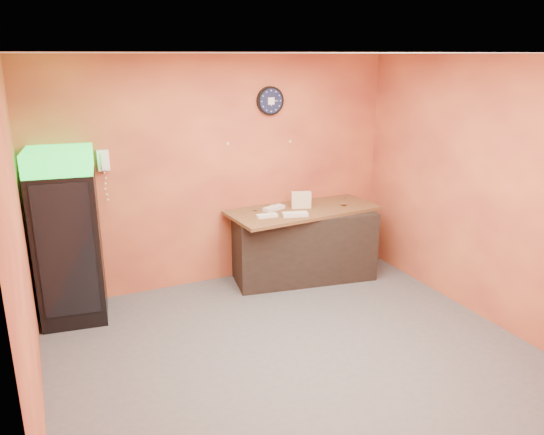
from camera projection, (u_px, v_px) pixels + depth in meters
floor at (292, 352)px, 5.19m from camera, size 4.50×4.50×0.00m
back_wall at (221, 172)px, 6.52m from camera, size 4.50×0.02×2.80m
left_wall at (21, 252)px, 3.89m from camera, size 0.02×4.00×2.80m
right_wall at (481, 190)px, 5.67m from camera, size 0.02×4.00×2.80m
ceiling at (296, 53)px, 4.37m from camera, size 4.50×4.00×0.02m
beverage_cooler at (69, 240)px, 5.59m from camera, size 0.74×0.74×1.88m
prep_counter at (303, 244)px, 6.84m from camera, size 1.87×1.06×0.88m
wall_clock at (270, 101)px, 6.51m from camera, size 0.35×0.06×0.35m
wall_phone at (103, 160)px, 5.85m from camera, size 0.13×0.11×0.23m
butcher_paper at (303, 210)px, 6.70m from camera, size 1.95×0.97×0.04m
sub_roll_stack at (301, 200)px, 6.70m from camera, size 0.26×0.16×0.21m
wrapped_sandwich_left at (267, 216)px, 6.35m from camera, size 0.26×0.11×0.04m
wrapped_sandwich_mid at (295, 214)px, 6.39m from camera, size 0.33×0.19×0.04m
wrapped_sandwich_right at (274, 208)px, 6.65m from camera, size 0.31×0.21×0.04m
kitchen_tool at (273, 206)px, 6.70m from camera, size 0.06×0.06×0.06m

